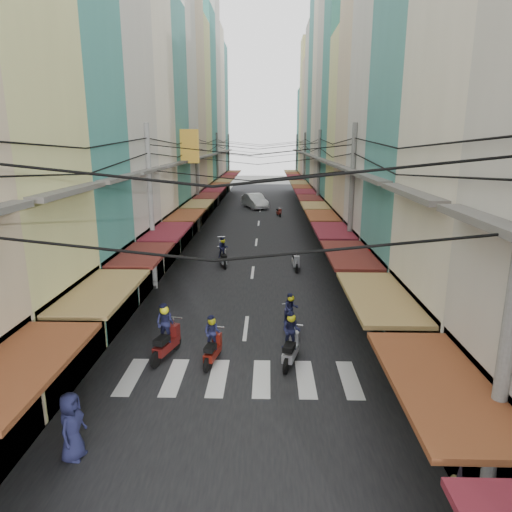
% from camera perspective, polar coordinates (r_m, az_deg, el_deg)
% --- Properties ---
extents(ground, '(160.00, 160.00, 0.00)m').
position_cam_1_polar(ground, '(20.54, -1.00, -6.83)').
color(ground, slate).
rests_on(ground, ground).
extents(road, '(10.00, 80.00, 0.02)m').
position_cam_1_polar(road, '(39.84, 0.27, 3.60)').
color(road, black).
rests_on(road, ground).
extents(sidewalk_left, '(3.00, 80.00, 0.06)m').
position_cam_1_polar(sidewalk_left, '(40.51, -8.98, 3.63)').
color(sidewalk_left, slate).
rests_on(sidewalk_left, ground).
extents(sidewalk_right, '(3.00, 80.00, 0.06)m').
position_cam_1_polar(sidewalk_right, '(40.23, 9.58, 3.53)').
color(sidewalk_right, slate).
rests_on(sidewalk_right, ground).
extents(crosswalk, '(7.55, 2.40, 0.01)m').
position_cam_1_polar(crosswalk, '(15.10, -2.04, -14.97)').
color(crosswalk, silver).
rests_on(crosswalk, ground).
extents(building_row_left, '(7.80, 67.67, 23.70)m').
position_cam_1_polar(building_row_left, '(36.85, -12.87, 17.65)').
color(building_row_left, beige).
rests_on(building_row_left, ground).
extents(building_row_right, '(7.80, 68.98, 22.59)m').
position_cam_1_polar(building_row_right, '(36.33, 13.33, 17.10)').
color(building_row_right, teal).
rests_on(building_row_right, ground).
extents(utility_poles, '(10.20, 66.13, 8.20)m').
position_cam_1_polar(utility_poles, '(34.17, 0.09, 12.93)').
color(utility_poles, gray).
rests_on(utility_poles, ground).
extents(white_car, '(6.09, 4.08, 2.00)m').
position_cam_1_polar(white_car, '(51.40, -0.15, 6.02)').
color(white_car, white).
rests_on(white_car, ground).
extents(bicycle, '(1.67, 0.95, 1.08)m').
position_cam_1_polar(bicycle, '(23.28, 18.07, -4.99)').
color(bicycle, black).
rests_on(bicycle, ground).
extents(moving_scooters, '(5.62, 32.71, 1.99)m').
position_cam_1_polar(moving_scooters, '(21.22, -1.70, -4.57)').
color(moving_scooters, black).
rests_on(moving_scooters, ground).
extents(parked_scooters, '(12.90, 11.28, 1.01)m').
position_cam_1_polar(parked_scooters, '(17.65, 14.03, -9.25)').
color(parked_scooters, black).
rests_on(parked_scooters, ground).
extents(pedestrians, '(12.56, 19.74, 2.18)m').
position_cam_1_polar(pedestrians, '(21.63, -13.17, -3.18)').
color(pedestrians, black).
rests_on(pedestrians, ground).
extents(market_umbrella, '(2.03, 2.03, 2.14)m').
position_cam_1_polar(market_umbrella, '(20.13, 16.63, -2.25)').
color(market_umbrella, '#B2B2B7').
rests_on(market_umbrella, ground).
extents(traffic_sign, '(0.10, 0.68, 3.11)m').
position_cam_1_polar(traffic_sign, '(19.21, 13.90, -1.59)').
color(traffic_sign, gray).
rests_on(traffic_sign, ground).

